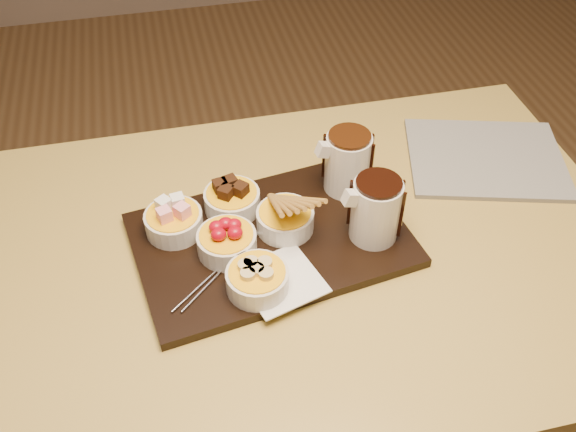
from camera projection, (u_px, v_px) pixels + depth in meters
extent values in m
cube|color=#AE9240|center=(294.00, 258.00, 1.12)|extent=(1.20, 0.80, 0.04)
cylinder|color=#AE9240|center=(41.00, 298.00, 1.53)|extent=(0.06, 0.06, 0.71)
cylinder|color=#AE9240|center=(461.00, 226.00, 1.71)|extent=(0.06, 0.06, 0.71)
cube|color=black|center=(271.00, 240.00, 1.11)|extent=(0.50, 0.37, 0.02)
cube|color=white|center=(281.00, 280.00, 1.03)|extent=(0.15, 0.15, 0.00)
cylinder|color=beige|center=(174.00, 222.00, 1.10)|extent=(0.10, 0.10, 0.04)
cylinder|color=beige|center=(232.00, 201.00, 1.14)|extent=(0.10, 0.10, 0.04)
cylinder|color=beige|center=(227.00, 243.00, 1.07)|extent=(0.10, 0.10, 0.04)
cylinder|color=beige|center=(285.00, 220.00, 1.11)|extent=(0.10, 0.10, 0.04)
cylinder|color=beige|center=(257.00, 280.00, 1.01)|extent=(0.10, 0.10, 0.04)
cylinder|color=silver|center=(376.00, 210.00, 1.07)|extent=(0.09, 0.09, 0.11)
cylinder|color=silver|center=(348.00, 163.00, 1.16)|extent=(0.09, 0.09, 0.11)
cube|color=beige|center=(486.00, 159.00, 1.28)|extent=(0.36, 0.31, 0.01)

